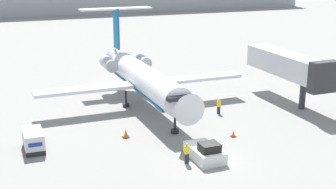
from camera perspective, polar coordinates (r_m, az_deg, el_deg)
name	(u,v)px	position (r m, az deg, el deg)	size (l,w,h in m)	color
ground_plane	(208,162)	(40.24, 4.91, -8.22)	(600.00, 600.00, 0.00)	gray
airplane_main	(143,77)	(53.83, -3.02, 2.11)	(24.80, 24.86, 10.40)	silver
pushback_tug	(205,152)	(40.61, 4.52, -6.99)	(2.32, 4.14, 1.74)	silver
luggage_cart	(33,140)	(43.93, -16.08, -5.40)	(1.70, 3.41, 1.80)	#232326
worker_near_tug	(187,153)	(39.50, 2.30, -7.11)	(0.40, 0.26, 1.85)	#232838
worker_by_wing	(219,106)	(52.21, 6.21, -1.40)	(0.40, 0.24, 1.72)	#232838
traffic_cone_left	(126,134)	(45.42, -5.16, -4.77)	(0.67, 0.67, 0.82)	black
traffic_cone_right	(233,134)	(45.90, 7.98, -4.77)	(0.52, 0.52, 0.62)	black
jet_bridge	(289,66)	(57.19, 14.56, 3.41)	(3.20, 14.12, 6.19)	#2D2D33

